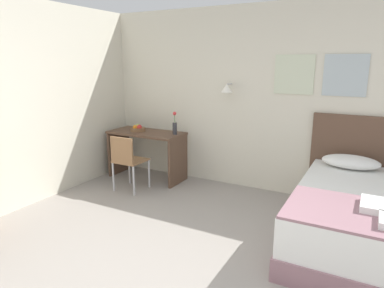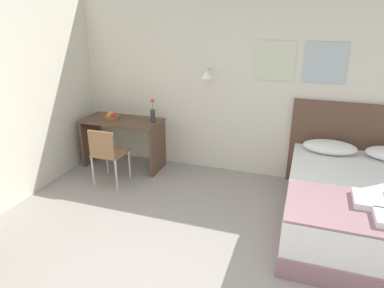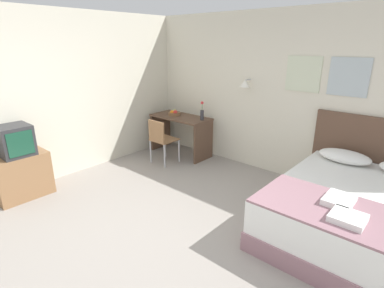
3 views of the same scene
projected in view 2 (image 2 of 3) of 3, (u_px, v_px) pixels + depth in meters
name	position (u px, v px, depth m)	size (l,w,h in m)	color
wall_back	(248.00, 86.00, 4.84)	(5.95, 0.31, 2.65)	beige
bed	(364.00, 209.00, 3.76)	(1.66, 2.08, 0.59)	gray
headboard	(358.00, 148.00, 4.59)	(1.78, 0.06, 1.21)	brown
pillow_left	(330.00, 147.00, 4.44)	(0.67, 0.38, 0.16)	white
throw_blanket	(378.00, 213.00, 3.11)	(1.61, 0.83, 0.02)	gray
folded_towel_near_foot	(368.00, 200.00, 3.24)	(0.27, 0.34, 0.06)	white
desk	(123.00, 134.00, 5.31)	(1.21, 0.57, 0.77)	brown
desk_chair	(107.00, 152.00, 4.74)	(0.41, 0.41, 0.83)	#8E6642
fruit_bowl	(112.00, 116.00, 5.25)	(0.24, 0.24, 0.11)	brown
flower_vase	(153.00, 113.00, 5.07)	(0.07, 0.07, 0.35)	#333338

